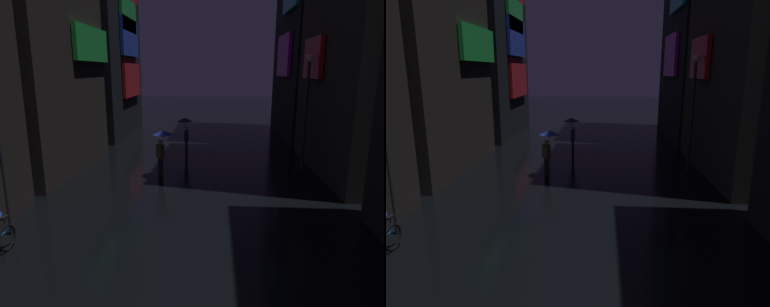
# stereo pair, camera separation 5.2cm
# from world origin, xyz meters

# --- Properties ---
(building_left_far) EXTENTS (4.25, 8.34, 14.25)m
(building_left_far) POSITION_xyz_m (-7.47, 22.18, 7.12)
(building_left_far) COLOR black
(building_left_far) RESTS_ON ground
(pedestrian_far_right_blue) EXTENTS (0.90, 0.90, 2.12)m
(pedestrian_far_right_blue) POSITION_xyz_m (-1.47, 11.76, 1.67)
(pedestrian_far_right_blue) COLOR #2D2D38
(pedestrian_far_right_blue) RESTS_ON ground
(pedestrian_near_crossing_black) EXTENTS (0.90, 0.90, 2.12)m
(pedestrian_near_crossing_black) POSITION_xyz_m (-0.81, 15.71, 1.67)
(pedestrian_near_crossing_black) COLOR black
(pedestrian_near_crossing_black) RESTS_ON ground
(streetlamp_right_far) EXTENTS (0.36, 0.36, 5.34)m
(streetlamp_right_far) POSITION_xyz_m (5.00, 13.37, 3.35)
(streetlamp_right_far) COLOR #2D2D33
(streetlamp_right_far) RESTS_ON ground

